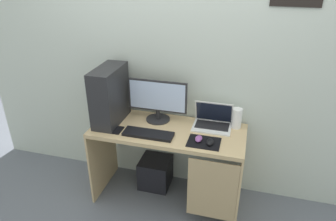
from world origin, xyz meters
TOP-DOWN VIEW (x-y plane):
  - ground_plane at (0.00, 0.00)m, footprint 8.00×8.00m
  - wall_back at (0.00, 0.31)m, footprint 4.00×0.05m
  - desk at (0.02, -0.01)m, footprint 1.32×0.55m
  - pc_tower at (-0.53, 0.02)m, footprint 0.19×0.44m
  - monitor at (-0.13, 0.14)m, footprint 0.53×0.22m
  - laptop at (0.36, 0.15)m, footprint 0.33×0.23m
  - speaker at (0.56, 0.19)m, footprint 0.09×0.09m
  - keyboard at (-0.13, -0.14)m, footprint 0.42×0.14m
  - mousepad at (0.33, -0.13)m, footprint 0.26×0.20m
  - mouse_left at (0.29, -0.12)m, footprint 0.06×0.10m
  - mouse_right at (0.38, -0.14)m, footprint 0.06×0.10m
  - cell_phone at (-0.41, -0.14)m, footprint 0.07×0.13m
  - subwoofer at (-0.17, 0.14)m, footprint 0.29×0.29m

SIDE VIEW (x-z plane):
  - ground_plane at x=0.00m, z-range 0.00..0.00m
  - subwoofer at x=-0.17m, z-range 0.00..0.29m
  - desk at x=0.02m, z-range 0.21..0.95m
  - mousepad at x=0.33m, z-range 0.74..0.75m
  - cell_phone at x=-0.41m, z-range 0.74..0.75m
  - keyboard at x=-0.13m, z-range 0.74..0.77m
  - mouse_left at x=0.29m, z-range 0.75..0.78m
  - mouse_right at x=0.38m, z-range 0.75..0.78m
  - laptop at x=0.36m, z-range 0.68..0.90m
  - speaker at x=0.56m, z-range 0.74..0.92m
  - monitor at x=-0.13m, z-range 0.75..1.13m
  - pc_tower at x=-0.53m, z-range 0.74..1.24m
  - wall_back at x=0.00m, z-range 0.00..2.60m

